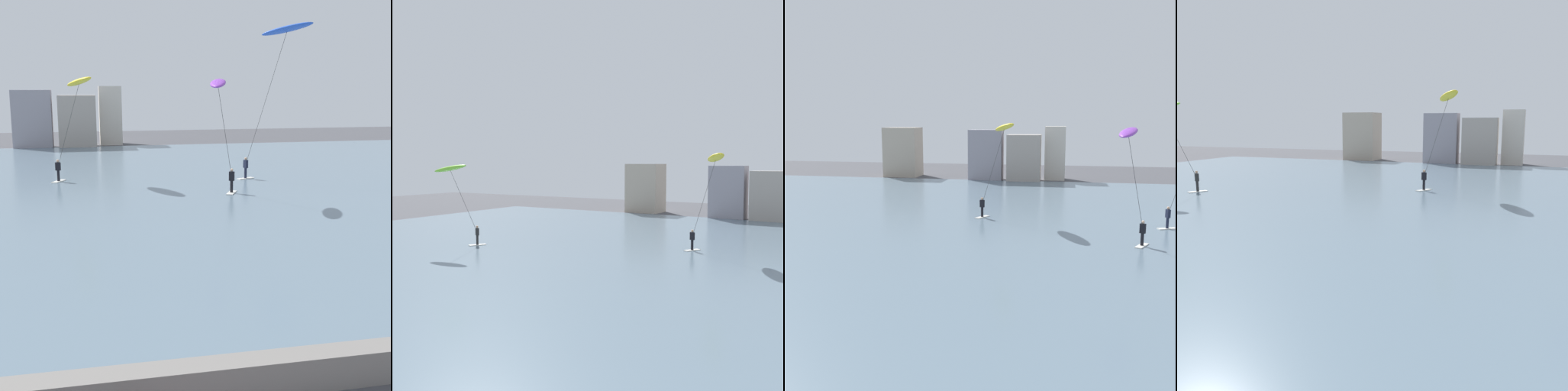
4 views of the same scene
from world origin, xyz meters
The scene contains 4 objects.
water_bay centered at (0.00, 31.30, 0.05)m, with size 84.00×52.00×0.10m, color slate.
far_shore_buildings centered at (-10.50, 59.29, 3.32)m, with size 24.94×5.86×7.05m.
kitesurfer_yellow centered at (-3.02, 33.79, 6.86)m, with size 3.55×3.82×7.77m.
kitesurfer_purple centered at (5.54, 25.89, 6.52)m, with size 2.72×3.66×7.54m.
Camera 3 is at (1.84, -2.50, 7.93)m, focal length 42.76 mm.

